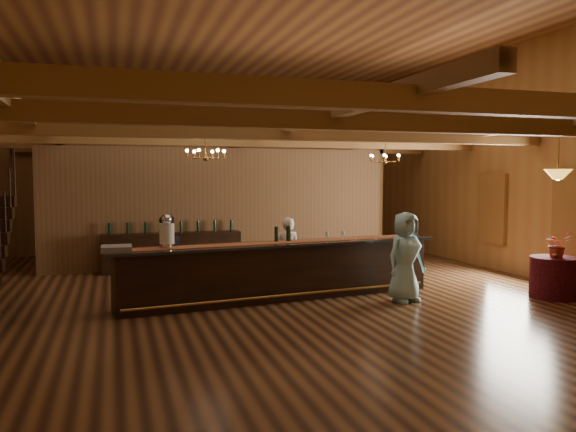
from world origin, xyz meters
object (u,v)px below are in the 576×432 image
object	(u,v)px
round_table	(555,277)
staff_second	(165,256)
raffle_drum	(406,228)
bartender	(287,253)
chandelier_right	(385,158)
tasting_bar	(281,270)
guest	(405,257)
beverage_dispenser	(167,232)
chandelier_left	(206,154)
floor_plant	(285,239)
backbar_shelf	(173,251)
pendant_lamp	(558,174)

from	to	relation	value
round_table	staff_second	distance (m)	7.61
raffle_drum	bartender	bearing A→B (deg)	167.24
chandelier_right	bartender	distance (m)	4.03
tasting_bar	guest	size ratio (longest dim) A/B	3.89
beverage_dispenser	chandelier_left	distance (m)	2.29
round_table	chandelier_left	world-z (taller)	chandelier_left
chandelier_left	round_table	bearing A→B (deg)	-23.55
raffle_drum	chandelier_right	size ratio (longest dim) A/B	0.42
chandelier_left	staff_second	xyz separation A→B (m)	(-0.88, -0.45, -2.02)
raffle_drum	guest	size ratio (longest dim) A/B	0.20
raffle_drum	staff_second	distance (m)	5.01
round_table	staff_second	size ratio (longest dim) A/B	0.57
tasting_bar	beverage_dispenser	world-z (taller)	beverage_dispenser
tasting_bar	floor_plant	world-z (taller)	floor_plant
tasting_bar	chandelier_right	bearing A→B (deg)	28.62
round_table	bartender	size ratio (longest dim) A/B	0.61
tasting_bar	chandelier_right	size ratio (longest dim) A/B	8.25
round_table	raffle_drum	bearing A→B (deg)	142.06
raffle_drum	staff_second	xyz separation A→B (m)	(-4.96, 0.55, -0.46)
backbar_shelf	pendant_lamp	bearing A→B (deg)	-40.06
pendant_lamp	bartender	distance (m)	5.53
pendant_lamp	floor_plant	size ratio (longest dim) A/B	0.70
staff_second	guest	distance (m)	4.63
tasting_bar	guest	xyz separation A→B (m)	(2.17, -0.90, 0.29)
round_table	guest	distance (m)	3.03
raffle_drum	backbar_shelf	size ratio (longest dim) A/B	0.10
pendant_lamp	guest	world-z (taller)	pendant_lamp
backbar_shelf	round_table	bearing A→B (deg)	-40.06
chandelier_left	chandelier_right	distance (m)	4.82
bartender	floor_plant	world-z (taller)	bartender
bartender	tasting_bar	bearing A→B (deg)	74.42
beverage_dispenser	round_table	distance (m)	7.47
raffle_drum	staff_second	size ratio (longest dim) A/B	0.21
bartender	floor_plant	xyz separation A→B (m)	(1.05, 3.54, -0.11)
floor_plant	pendant_lamp	bearing A→B (deg)	-57.86
beverage_dispenser	floor_plant	distance (m)	5.89
round_table	chandelier_left	xyz separation A→B (m)	(-6.35, 2.77, 2.43)
backbar_shelf	chandelier_right	distance (m)	5.83
backbar_shelf	bartender	bearing A→B (deg)	-58.05
bartender	staff_second	xyz separation A→B (m)	(-2.50, -0.01, 0.05)
staff_second	guest	bearing A→B (deg)	134.24
raffle_drum	round_table	world-z (taller)	raffle_drum
raffle_drum	backbar_shelf	xyz separation A→B (m)	(-4.51, 3.68, -0.79)
chandelier_right	tasting_bar	bearing A→B (deg)	-144.49
pendant_lamp	chandelier_left	bearing A→B (deg)	156.45
chandelier_left	raffle_drum	bearing A→B (deg)	-13.72
round_table	pendant_lamp	xyz separation A→B (m)	(0.00, 0.00, 2.00)
guest	raffle_drum	bearing A→B (deg)	46.58
beverage_dispenser	guest	world-z (taller)	guest
backbar_shelf	staff_second	distance (m)	3.19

